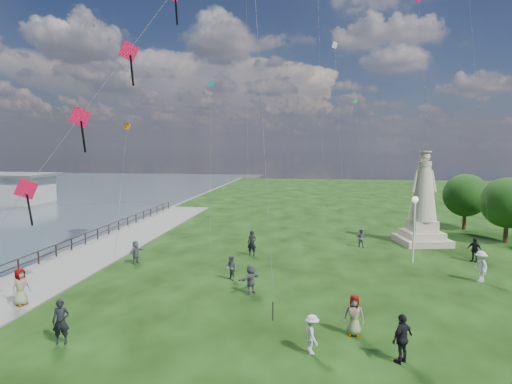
# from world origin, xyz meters

# --- Properties ---
(waterfront) EXTENTS (200.00, 200.00, 1.51)m
(waterfront) POSITION_xyz_m (-15.24, 8.99, -0.06)
(waterfront) COLOR #2F3E46
(waterfront) RESTS_ON ground
(statue) EXTENTS (4.50, 4.50, 7.73)m
(statue) POSITION_xyz_m (11.22, 20.52, 2.92)
(statue) COLOR #BEA890
(statue) RESTS_ON ground
(lamppost) EXTENTS (0.43, 0.43, 4.68)m
(lamppost) POSITION_xyz_m (9.19, 14.24, 3.37)
(lamppost) COLOR silver
(lamppost) RESTS_ON ground
(tree_row) EXTENTS (8.69, 13.62, 5.55)m
(tree_row) POSITION_xyz_m (18.38, 23.16, 3.25)
(tree_row) COLOR #382314
(tree_row) RESTS_ON ground
(person_0) EXTENTS (0.79, 0.62, 1.88)m
(person_0) POSITION_xyz_m (-7.92, -0.54, 0.94)
(person_0) COLOR black
(person_0) RESTS_ON ground
(person_1) EXTENTS (0.87, 0.83, 1.53)m
(person_1) POSITION_xyz_m (-2.61, 8.64, 0.77)
(person_1) COLOR #595960
(person_1) RESTS_ON ground
(person_2) EXTENTS (0.81, 1.12, 1.56)m
(person_2) POSITION_xyz_m (2.35, 0.06, 0.78)
(person_2) COLOR silver
(person_2) RESTS_ON ground
(person_3) EXTENTS (1.19, 1.19, 1.90)m
(person_3) POSITION_xyz_m (5.71, -0.19, 0.95)
(person_3) COLOR black
(person_3) RESTS_ON ground
(person_4) EXTENTS (0.90, 0.60, 1.77)m
(person_4) POSITION_xyz_m (4.12, 1.96, 0.88)
(person_4) COLOR #595960
(person_4) RESTS_ON ground
(person_5) EXTENTS (1.06, 1.61, 1.60)m
(person_5) POSITION_xyz_m (-9.91, 11.43, 0.80)
(person_5) COLOR #595960
(person_5) RESTS_ON ground
(person_6) EXTENTS (0.73, 0.52, 1.88)m
(person_6) POSITION_xyz_m (-2.25, 14.69, 0.94)
(person_6) COLOR black
(person_6) RESTS_ON ground
(person_7) EXTENTS (0.85, 0.69, 1.51)m
(person_7) POSITION_xyz_m (6.04, 18.55, 0.76)
(person_7) COLOR #595960
(person_7) RESTS_ON ground
(person_8) EXTENTS (0.80, 1.29, 1.88)m
(person_8) POSITION_xyz_m (12.28, 10.47, 0.94)
(person_8) COLOR silver
(person_8) RESTS_ON ground
(person_9) EXTENTS (1.06, 1.09, 1.72)m
(person_9) POSITION_xyz_m (13.55, 15.20, 0.86)
(person_9) COLOR black
(person_9) RESTS_ON ground
(person_10) EXTENTS (0.85, 1.06, 1.89)m
(person_10) POSITION_xyz_m (-12.31, 2.92, 0.95)
(person_10) COLOR #595960
(person_10) RESTS_ON ground
(person_11) EXTENTS (1.39, 1.59, 1.61)m
(person_11) POSITION_xyz_m (-1.10, 6.52, 0.80)
(person_11) COLOR #595960
(person_11) RESTS_ON ground
(red_kite_train) EXTENTS (10.63, 9.35, 20.03)m
(red_kite_train) POSITION_xyz_m (-7.15, 4.58, 12.37)
(red_kite_train) COLOR black
(red_kite_train) RESTS_ON ground
(small_kites) EXTENTS (27.64, 19.23, 27.50)m
(small_kites) POSITION_xyz_m (2.22, 22.61, 14.67)
(small_kites) COLOR #167E84
(small_kites) RESTS_ON ground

